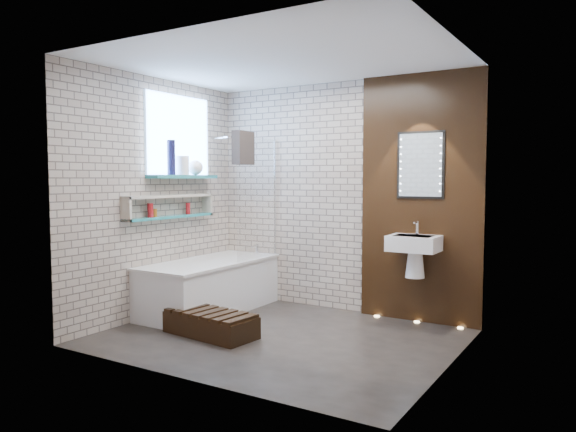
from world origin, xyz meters
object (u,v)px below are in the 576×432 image
Objects in this scene: washbasin at (414,249)px; bath_screen at (257,198)px; bathtub at (210,286)px; led_mirror at (420,165)px; walnut_step at (211,325)px.

bath_screen is at bearing -174.22° from washbasin.
bathtub is 1.14m from bath_screen.
bath_screen is 1.89m from led_mirror.
bathtub is at bearing 129.80° from walnut_step.
bathtub is 3.00× the size of washbasin.
bathtub is 2.32m from washbasin.
led_mirror reaches higher than walnut_step.
bath_screen is 1.70m from walnut_step.
washbasin is at bearing -90.00° from led_mirror.
led_mirror is at bearing 10.66° from bath_screen.
bathtub is 1.89× the size of walnut_step.
bathtub is 1.24× the size of bath_screen.
led_mirror is at bearing 44.67° from walnut_step.
walnut_step is (-1.55, -1.37, -0.69)m from washbasin.
bath_screen is 2.00× the size of led_mirror.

